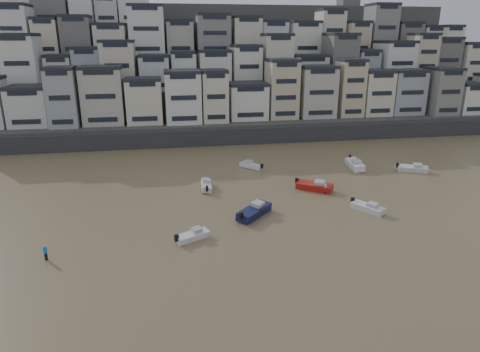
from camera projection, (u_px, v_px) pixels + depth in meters
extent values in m
plane|color=olive|center=(283.00, 348.00, 32.44)|extent=(400.00, 400.00, 0.00)
cube|color=#38383A|center=(248.00, 135.00, 94.39)|extent=(140.00, 3.00, 3.50)
cube|color=#4C4C47|center=(263.00, 127.00, 101.70)|extent=(140.00, 14.00, 4.00)
cube|color=#4C4C47|center=(253.00, 107.00, 112.00)|extent=(140.00, 14.00, 10.00)
cube|color=#4C4C47|center=(244.00, 86.00, 121.99)|extent=(140.00, 14.00, 18.00)
cube|color=#4C4C47|center=(237.00, 69.00, 131.98)|extent=(140.00, 16.00, 26.00)
cube|color=#4C4C47|center=(230.00, 57.00, 144.15)|extent=(140.00, 18.00, 32.00)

